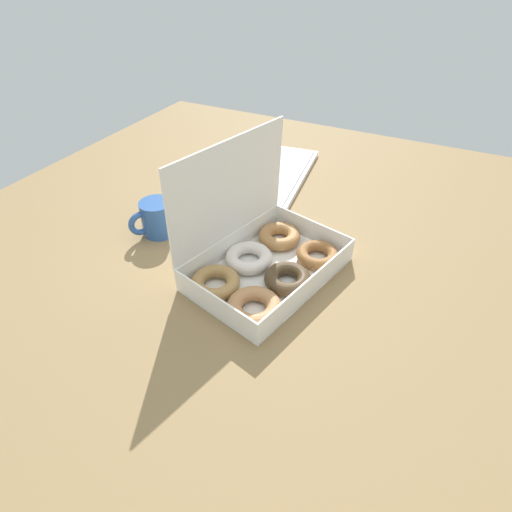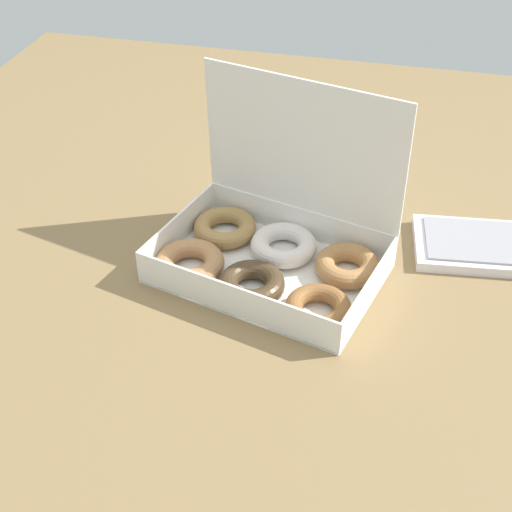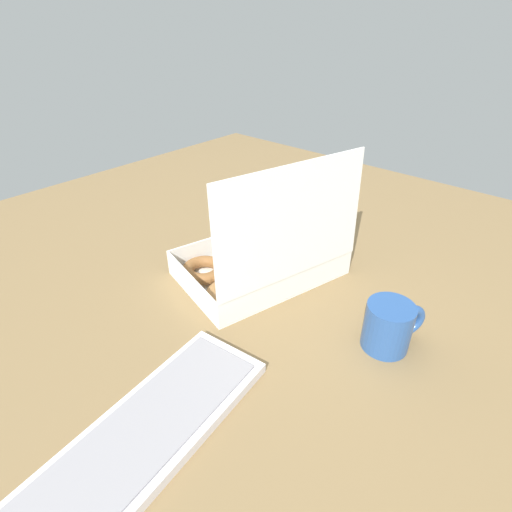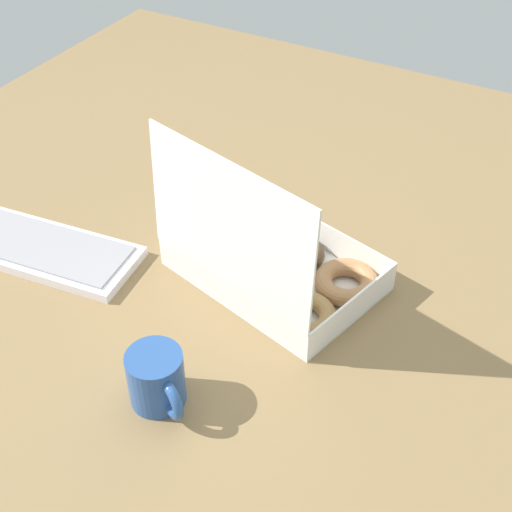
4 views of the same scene
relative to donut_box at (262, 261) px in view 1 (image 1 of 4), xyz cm
name	(u,v)px [view 1 (image 1 of 4)]	position (x,y,z in cm)	size (l,w,h in cm)	color
ground_plane	(275,265)	(5.04, -0.86, -4.54)	(180.00, 180.00, 2.00)	olive
donut_box	(262,261)	(0.00, 0.00, 0.00)	(39.52, 31.55, 29.43)	white
keyboard	(281,177)	(43.78, 14.28, -2.48)	(43.84, 19.13, 2.20)	white
coffee_mug	(156,218)	(2.42, 31.24, 1.11)	(11.41, 8.68, 9.07)	#2A5194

